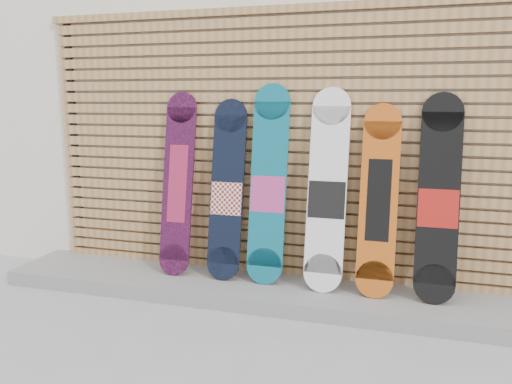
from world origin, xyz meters
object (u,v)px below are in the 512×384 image
(snowboard_3, at_px, (327,191))
(snowboard_4, at_px, (379,200))
(snowboard_1, at_px, (227,191))
(snowboard_5, at_px, (438,199))
(snowboard_0, at_px, (178,184))
(snowboard_2, at_px, (268,186))

(snowboard_3, distance_m, snowboard_4, 0.39)
(snowboard_1, relative_size, snowboard_3, 0.94)
(snowboard_4, distance_m, snowboard_5, 0.42)
(snowboard_0, xyz_separation_m, snowboard_4, (1.64, -0.02, -0.05))
(snowboard_4, bearing_deg, snowboard_1, 179.21)
(snowboard_1, relative_size, snowboard_2, 0.92)
(snowboard_2, xyz_separation_m, snowboard_5, (1.28, -0.02, -0.04))
(snowboard_0, height_order, snowboard_4, snowboard_0)
(snowboard_5, bearing_deg, snowboard_0, 179.55)
(snowboard_1, height_order, snowboard_4, snowboard_1)
(snowboard_2, bearing_deg, snowboard_0, -179.59)
(snowboard_0, bearing_deg, snowboard_1, 0.16)
(snowboard_0, height_order, snowboard_5, snowboard_0)
(snowboard_5, bearing_deg, snowboard_2, 179.02)
(snowboard_2, xyz_separation_m, snowboard_3, (0.47, -0.02, -0.02))
(snowboard_0, relative_size, snowboard_5, 1.01)
(snowboard_3, relative_size, snowboard_5, 1.03)
(snowboard_3, height_order, snowboard_4, snowboard_3)
(snowboard_1, relative_size, snowboard_5, 0.97)
(snowboard_0, height_order, snowboard_3, snowboard_3)
(snowboard_3, bearing_deg, snowboard_4, -0.07)
(snowboard_0, relative_size, snowboard_1, 1.04)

